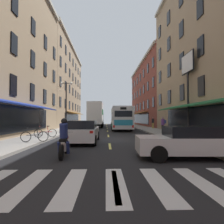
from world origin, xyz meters
TOP-DOWN VIEW (x-y plane):
  - ground_plane at (0.00, 0.00)m, footprint 34.80×80.00m
  - lane_centre_dashes at (0.00, -0.25)m, footprint 0.14×73.90m
  - crosswalk_near at (0.00, -10.00)m, footprint 7.10×2.80m
  - sidewalk_left at (-5.90, 0.00)m, footprint 3.00×80.00m
  - sidewalk_right at (5.90, 0.00)m, footprint 3.00×80.00m
  - billboard_sign at (7.05, 1.74)m, footprint 0.40×2.37m
  - transit_bus at (1.89, 12.85)m, footprint 2.78×11.59m
  - box_truck at (-1.94, 18.27)m, footprint 2.63×7.60m
  - sedan_near at (3.37, -7.01)m, footprint 4.60×2.08m
  - sedan_mid at (-1.78, -1.83)m, footprint 2.08×4.71m
  - sedan_far at (-1.98, 27.37)m, footprint 1.99×4.73m
  - motorcycle_rider at (-2.04, -6.58)m, footprint 0.62×2.07m
  - bicycle_near at (-5.02, 0.46)m, footprint 1.68×0.56m
  - bicycle_mid at (-4.80, -2.46)m, footprint 1.70×0.48m
  - pedestrian_near at (5.76, 4.90)m, footprint 0.53×0.43m
  - pedestrian_mid at (6.80, 13.36)m, footprint 0.36×0.36m
  - street_lamp_twin at (-4.82, 7.28)m, footprint 1.42×0.32m

SIDE VIEW (x-z plane):
  - ground_plane at x=0.00m, z-range -0.10..0.00m
  - lane_centre_dashes at x=0.00m, z-range 0.00..0.01m
  - crosswalk_near at x=0.00m, z-range 0.00..0.01m
  - sidewalk_left at x=-5.90m, z-range 0.00..0.14m
  - sidewalk_right at x=5.90m, z-range 0.00..0.14m
  - bicycle_near at x=-5.02m, z-range 0.05..0.96m
  - bicycle_mid at x=-4.80m, z-range 0.05..0.96m
  - sedan_near at x=3.37m, z-range 0.02..1.35m
  - sedan_far at x=-1.98m, z-range 0.02..1.35m
  - motorcycle_rider at x=-2.04m, z-range -0.12..1.54m
  - sedan_mid at x=-1.78m, z-range 0.01..1.51m
  - pedestrian_mid at x=6.80m, z-range 0.16..1.81m
  - pedestrian_near at x=5.76m, z-range 0.19..1.85m
  - transit_bus at x=1.89m, z-range 0.08..3.22m
  - box_truck at x=-1.94m, z-range 0.04..4.33m
  - street_lamp_twin at x=-4.82m, z-range 0.44..6.16m
  - billboard_sign at x=7.05m, z-range 1.94..9.25m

